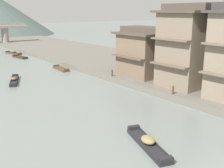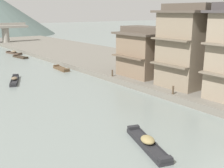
# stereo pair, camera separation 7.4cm
# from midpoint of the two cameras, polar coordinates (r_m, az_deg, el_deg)

# --- Properties ---
(riverbank_right) EXTENTS (18.00, 110.00, 0.69)m
(riverbank_right) POSITION_cam_midpoint_polar(r_m,az_deg,el_deg) (46.36, 2.56, 4.47)
(riverbank_right) COLOR #6B665B
(riverbank_right) RESTS_ON ground
(boat_moored_nearest) EXTENTS (2.75, 5.18, 0.66)m
(boat_moored_nearest) POSITION_cam_midpoint_polar(r_m,az_deg,el_deg) (36.90, -19.44, 0.74)
(boat_moored_nearest) COLOR #232326
(boat_moored_nearest) RESTS_ON ground
(boat_moored_second) EXTENTS (1.76, 4.22, 0.38)m
(boat_moored_second) POSITION_cam_midpoint_polar(r_m,az_deg,el_deg) (56.09, -18.34, 5.30)
(boat_moored_second) COLOR #33281E
(boat_moored_second) RESTS_ON ground
(boat_moored_third) EXTENTS (1.24, 4.09, 0.48)m
(boat_moored_third) POSITION_cam_midpoint_polar(r_m,az_deg,el_deg) (42.80, -10.40, 3.12)
(boat_moored_third) COLOR brown
(boat_moored_third) RESTS_ON ground
(boat_moored_far) EXTENTS (2.05, 4.86, 0.71)m
(boat_moored_far) POSITION_cam_midpoint_polar(r_m,az_deg,el_deg) (61.64, -19.57, 6.10)
(boat_moored_far) COLOR #423328
(boat_moored_far) RESTS_ON ground
(boat_midriver_drifting) EXTENTS (2.54, 5.10, 0.73)m
(boat_midriver_drifting) POSITION_cam_midpoint_polar(r_m,az_deg,el_deg) (18.66, 7.45, -12.05)
(boat_midriver_drifting) COLOR #232326
(boat_midriver_drifting) RESTS_ON ground
(house_waterfront_second) EXTENTS (6.93, 5.55, 8.74)m
(house_waterfront_second) POSITION_cam_midpoint_polar(r_m,az_deg,el_deg) (31.12, 15.77, 7.54)
(house_waterfront_second) COLOR #7F705B
(house_waterfront_second) RESTS_ON riverbank_right
(house_waterfront_tall) EXTENTS (6.33, 6.24, 6.14)m
(house_waterfront_tall) POSITION_cam_midpoint_polar(r_m,az_deg,el_deg) (35.29, 6.90, 6.64)
(house_waterfront_tall) COLOR #75604C
(house_waterfront_tall) RESTS_ON riverbank_right
(mooring_post_dock_mid) EXTENTS (0.20, 0.20, 0.82)m
(mooring_post_dock_mid) POSITION_cam_midpoint_polar(r_m,az_deg,el_deg) (27.89, 12.56, -1.24)
(mooring_post_dock_mid) COLOR #473828
(mooring_post_dock_mid) RESTS_ON riverbank_right
(mooring_post_dock_far) EXTENTS (0.20, 0.20, 0.81)m
(mooring_post_dock_far) POSITION_cam_midpoint_polar(r_m,az_deg,el_deg) (34.79, 0.12, 2.28)
(mooring_post_dock_far) COLOR #473828
(mooring_post_dock_far) RESTS_ON riverbank_right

